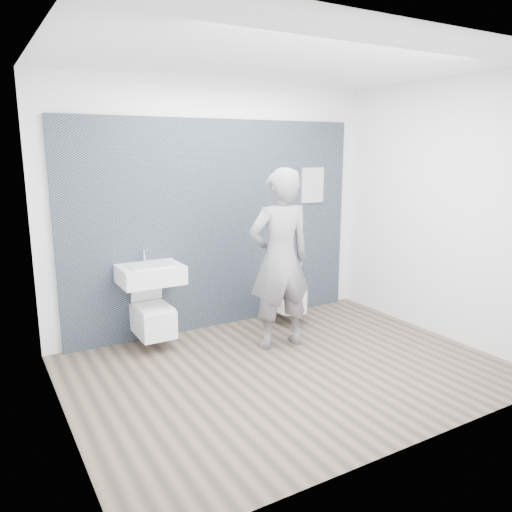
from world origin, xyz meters
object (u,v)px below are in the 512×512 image
washbasin (151,274)px  toilet_rounded (287,296)px  toilet_square (153,318)px  visitor (280,259)px

washbasin → toilet_rounded: (1.67, -0.07, -0.48)m
washbasin → toilet_square: size_ratio=0.93×
toilet_square → visitor: (1.18, -0.64, 0.63)m
toilet_rounded → visitor: (-0.49, -0.58, 0.62)m
toilet_square → visitor: bearing=-28.4°
washbasin → toilet_square: (0.00, -0.01, -0.48)m
visitor → toilet_rounded: bearing=-123.2°
washbasin → visitor: visitor is taller
toilet_square → toilet_rounded: bearing=-1.9°
visitor → toilet_square: bearing=-21.6°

